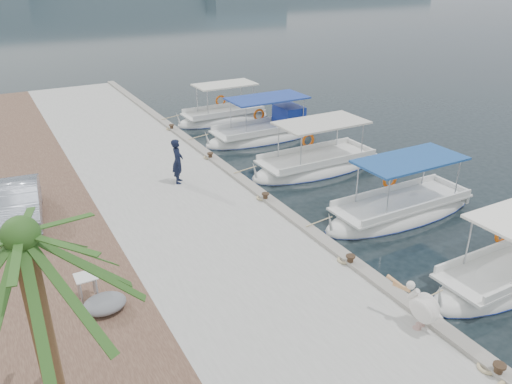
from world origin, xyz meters
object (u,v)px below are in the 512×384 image
date_palm (21,237)px  parked_car (19,202)px  fishing_caique_b (400,212)px  fisherman (178,161)px  pelican (422,307)px  fishing_caique_c (316,167)px  fishing_caique_e (224,119)px  fishing_caique_d (266,135)px

date_palm → parked_car: date_palm is taller
fishing_caique_b → date_palm: bearing=-159.4°
fisherman → pelican: bearing=-144.3°
parked_car → fisherman: bearing=10.2°
fishing_caique_c → fisherman: fisherman is taller
pelican → date_palm: (-8.15, 0.59, 3.89)m
fishing_caique_c → fishing_caique_e: (-0.37, 9.06, 0.00)m
date_palm → parked_car: size_ratio=1.42×
fishing_caique_e → parked_car: fishing_caique_e is taller
fishing_caique_c → fisherman: bearing=175.3°
fishing_caique_b → parked_car: (-12.46, 5.50, 1.00)m
fishing_caique_c → date_palm: size_ratio=1.23×
fishing_caique_b → fishing_caique_e: (-0.43, 14.39, 0.00)m
pelican → parked_car: bearing=125.8°
pelican → fisherman: fisherman is taller
fisherman → date_palm: (-6.23, -10.67, 3.57)m
date_palm → fishing_caique_e: bearing=57.3°
fisherman → parked_car: fisherman is taller
fishing_caique_c → fishing_caique_e: bearing=92.3°
date_palm → fishing_caique_d: bearing=49.6°
parked_car → fishing_caique_c: bearing=5.8°
fishing_caique_c → pelican: 11.69m
fisherman → fishing_caique_c: bearing=-68.8°
fisherman → fishing_caique_e: bearing=-9.6°
fishing_caique_c → fishing_caique_d: bearing=87.2°
pelican → fisherman: bearing=99.7°
fishing_caique_d → date_palm: size_ratio=1.28×
date_palm → parked_car: 11.00m
fishing_caique_c → parked_car: size_ratio=1.75×
fishing_caique_c → parked_car: 12.44m
fishing_caique_c → date_palm: date_palm is taller
fishing_caique_b → pelican: fishing_caique_b is taller
fishing_caique_b → date_palm: size_ratio=1.25×
fishing_caique_d → pelican: 16.50m
fishing_caique_b → parked_car: bearing=156.2°
fishing_caique_c → fisherman: 6.61m
fishing_caique_d → fisherman: size_ratio=3.80×
fishing_caique_b → fishing_caique_c: 5.34m
fishing_caique_c → fishing_caique_d: 5.05m
fishing_caique_c → pelican: bearing=-112.9°
fisherman → parked_car: size_ratio=0.48×
fishing_caique_c → fishing_caique_b: bearing=-89.3°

